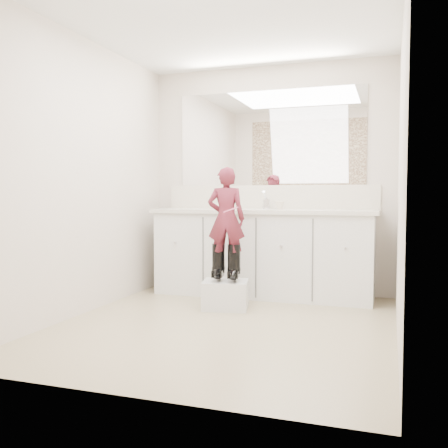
% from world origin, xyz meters
% --- Properties ---
extents(floor, '(3.00, 3.00, 0.00)m').
position_xyz_m(floor, '(0.00, 0.00, 0.00)').
color(floor, '#8B795B').
rests_on(floor, ground).
extents(ceiling, '(3.00, 3.00, 0.00)m').
position_xyz_m(ceiling, '(0.00, 0.00, 2.40)').
color(ceiling, white).
rests_on(ceiling, wall_back).
extents(wall_back, '(2.60, 0.00, 2.60)m').
position_xyz_m(wall_back, '(0.00, 1.50, 1.20)').
color(wall_back, beige).
rests_on(wall_back, floor).
extents(wall_front, '(2.60, 0.00, 2.60)m').
position_xyz_m(wall_front, '(0.00, -1.50, 1.20)').
color(wall_front, beige).
rests_on(wall_front, floor).
extents(wall_left, '(0.00, 3.00, 3.00)m').
position_xyz_m(wall_left, '(-1.30, 0.00, 1.20)').
color(wall_left, beige).
rests_on(wall_left, floor).
extents(wall_right, '(0.00, 3.00, 3.00)m').
position_xyz_m(wall_right, '(1.30, 0.00, 1.20)').
color(wall_right, beige).
rests_on(wall_right, floor).
extents(vanity_cabinet, '(2.20, 0.55, 0.85)m').
position_xyz_m(vanity_cabinet, '(0.00, 1.23, 0.42)').
color(vanity_cabinet, silver).
rests_on(vanity_cabinet, floor).
extents(countertop, '(2.28, 0.58, 0.04)m').
position_xyz_m(countertop, '(0.00, 1.21, 0.87)').
color(countertop, beige).
rests_on(countertop, vanity_cabinet).
extents(backsplash, '(2.28, 0.03, 0.25)m').
position_xyz_m(backsplash, '(0.00, 1.49, 1.02)').
color(backsplash, beige).
rests_on(backsplash, countertop).
extents(mirror, '(2.00, 0.02, 1.00)m').
position_xyz_m(mirror, '(0.00, 1.49, 1.64)').
color(mirror, white).
rests_on(mirror, wall_back).
extents(dot_panel, '(2.00, 0.01, 1.20)m').
position_xyz_m(dot_panel, '(0.00, -1.49, 1.65)').
color(dot_panel, '#472819').
rests_on(dot_panel, wall_front).
extents(faucet, '(0.08, 0.08, 0.10)m').
position_xyz_m(faucet, '(0.00, 1.38, 0.94)').
color(faucet, silver).
rests_on(faucet, countertop).
extents(cup, '(0.11, 0.11, 0.08)m').
position_xyz_m(cup, '(0.17, 1.22, 0.93)').
color(cup, beige).
rests_on(cup, countertop).
extents(soap_bottle, '(0.10, 0.10, 0.22)m').
position_xyz_m(soap_bottle, '(-0.43, 1.30, 1.00)').
color(soap_bottle, beige).
rests_on(soap_bottle, countertop).
extents(step_stool, '(0.46, 0.41, 0.26)m').
position_xyz_m(step_stool, '(-0.18, 0.55, 0.13)').
color(step_stool, silver).
rests_on(step_stool, floor).
extents(boot_left, '(0.17, 0.24, 0.33)m').
position_xyz_m(boot_left, '(-0.25, 0.57, 0.42)').
color(boot_left, black).
rests_on(boot_left, step_stool).
extents(boot_right, '(0.17, 0.24, 0.33)m').
position_xyz_m(boot_right, '(-0.10, 0.57, 0.42)').
color(boot_right, black).
rests_on(boot_right, step_stool).
extents(toddler, '(0.38, 0.29, 0.93)m').
position_xyz_m(toddler, '(-0.18, 0.57, 0.82)').
color(toddler, '#9B2F3E').
rests_on(toddler, step_stool).
extents(toothbrush, '(0.14, 0.04, 0.06)m').
position_xyz_m(toothbrush, '(-0.11, 0.49, 0.91)').
color(toothbrush, '#E0577F').
rests_on(toothbrush, toddler).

